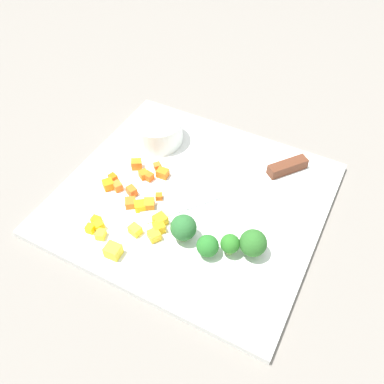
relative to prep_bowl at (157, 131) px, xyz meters
name	(u,v)px	position (x,y,z in m)	size (l,w,h in m)	color
ground_plane	(192,201)	(0.12, -0.10, -0.04)	(4.00, 4.00, 0.00)	gray
cutting_board	(192,198)	(0.12, -0.10, -0.03)	(0.42, 0.39, 0.01)	white
prep_bowl	(157,131)	(0.00, 0.00, 0.00)	(0.09, 0.09, 0.05)	white
chef_knife	(259,177)	(0.21, -0.01, -0.02)	(0.21, 0.26, 0.02)	silver
carrot_dice_0	(108,185)	(-0.01, -0.14, -0.02)	(0.02, 0.02, 0.02)	orange
carrot_dice_1	(163,173)	(0.06, -0.08, -0.02)	(0.02, 0.02, 0.01)	orange
carrot_dice_2	(149,204)	(0.07, -0.15, -0.02)	(0.02, 0.02, 0.02)	orange
carrot_dice_3	(113,177)	(-0.02, -0.13, -0.02)	(0.01, 0.01, 0.01)	orange
carrot_dice_4	(157,166)	(0.04, -0.07, -0.02)	(0.01, 0.01, 0.01)	orange
carrot_dice_5	(132,191)	(0.03, -0.14, -0.02)	(0.01, 0.02, 0.02)	orange
carrot_dice_6	(145,173)	(0.03, -0.09, -0.02)	(0.01, 0.01, 0.01)	orange
carrot_dice_7	(130,203)	(0.04, -0.16, -0.02)	(0.02, 0.02, 0.01)	orange
carrot_dice_8	(159,197)	(0.08, -0.13, -0.02)	(0.01, 0.01, 0.01)	orange
carrot_dice_9	(148,177)	(0.04, -0.10, -0.02)	(0.01, 0.02, 0.01)	orange
carrot_dice_10	(117,186)	(0.00, -0.14, -0.02)	(0.01, 0.02, 0.01)	orange
carrot_dice_11	(137,164)	(0.00, -0.08, -0.01)	(0.02, 0.01, 0.02)	orange
pepper_dice_0	(99,226)	(0.03, -0.22, -0.02)	(0.01, 0.01, 0.01)	yellow
pepper_dice_1	(154,235)	(0.11, -0.20, -0.02)	(0.02, 0.02, 0.02)	yellow
pepper_dice_2	(159,228)	(0.11, -0.18, -0.02)	(0.02, 0.02, 0.02)	yellow
pepper_dice_3	(140,206)	(0.06, -0.16, -0.02)	(0.02, 0.02, 0.01)	yellow
pepper_dice_4	(90,229)	(0.02, -0.23, -0.02)	(0.01, 0.01, 0.01)	yellow
pepper_dice_5	(101,235)	(0.04, -0.23, -0.02)	(0.01, 0.02, 0.01)	yellow
pepper_dice_6	(135,230)	(0.08, -0.20, -0.02)	(0.01, 0.02, 0.01)	yellow
pepper_dice_7	(113,251)	(0.07, -0.25, -0.01)	(0.02, 0.02, 0.02)	yellow
pepper_dice_8	(96,220)	(0.01, -0.21, -0.02)	(0.01, 0.01, 0.01)	yellow
pepper_dice_9	(160,220)	(0.11, -0.17, -0.02)	(0.02, 0.02, 0.02)	yellow
broccoli_floret_0	(208,246)	(0.20, -0.19, 0.00)	(0.03, 0.03, 0.04)	#94BA6C
broccoli_floret_1	(253,243)	(0.25, -0.15, 0.00)	(0.04, 0.04, 0.05)	#89C36B
broccoli_floret_2	(230,244)	(0.22, -0.17, 0.00)	(0.03, 0.03, 0.04)	#8FBE5C
broccoli_floret_3	(183,228)	(0.15, -0.18, 0.00)	(0.04, 0.04, 0.05)	#88BE55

